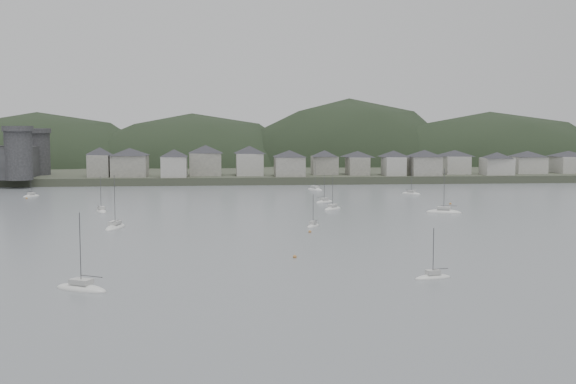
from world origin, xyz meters
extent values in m
plane|color=slate|center=(0.00, 0.00, 0.00)|extent=(900.00, 900.00, 0.00)
cube|color=#383D2D|center=(0.00, 295.00, 1.50)|extent=(900.00, 250.00, 3.00)
ellipsoid|color=black|center=(-110.87, 271.94, -10.14)|extent=(138.98, 92.48, 81.13)
ellipsoid|color=black|center=(-32.30, 272.87, -9.97)|extent=(132.08, 90.41, 79.74)
ellipsoid|color=black|center=(50.65, 272.93, -12.68)|extent=(133.88, 88.37, 101.41)
ellipsoid|color=black|center=(125.95, 267.91, -10.32)|extent=(165.81, 81.78, 82.55)
cylinder|color=#2F2F31|center=(-92.00, 166.00, 12.00)|extent=(10.00, 10.00, 18.00)
cylinder|color=#2F2F31|center=(-92.00, 194.00, 11.50)|extent=(10.00, 10.00, 17.00)
cube|color=#2F2F31|center=(-92.00, 180.00, 9.00)|extent=(3.50, 30.00, 12.00)
cube|color=gray|center=(-65.00, 181.96, 7.29)|extent=(8.34, 12.91, 8.59)
pyramid|color=#2B2B30|center=(-65.00, 181.96, 13.09)|extent=(15.78, 15.78, 3.01)
cube|color=gray|center=(-53.32, 181.32, 7.18)|extent=(13.68, 13.35, 8.36)
pyramid|color=#2B2B30|center=(-53.32, 181.32, 12.82)|extent=(20.07, 20.07, 2.93)
cube|color=#AEAAA3|center=(-35.57, 176.02, 7.04)|extent=(9.78, 10.20, 8.08)
pyramid|color=#2B2B30|center=(-35.57, 176.02, 12.49)|extent=(14.83, 14.83, 2.83)
cube|color=gray|center=(-23.51, 185.65, 7.55)|extent=(12.59, 13.33, 9.09)
pyramid|color=#2B2B30|center=(-23.51, 185.65, 13.68)|extent=(19.24, 19.24, 3.18)
cube|color=#AEAAA3|center=(-5.75, 184.10, 7.43)|extent=(10.74, 12.17, 8.87)
pyramid|color=#2B2B30|center=(-5.75, 184.10, 13.42)|extent=(17.01, 17.01, 3.10)
cube|color=gray|center=(9.92, 177.53, 6.85)|extent=(11.63, 12.09, 7.69)
pyramid|color=#2B2B30|center=(9.92, 177.53, 12.04)|extent=(17.61, 17.61, 2.69)
cube|color=gray|center=(25.25, 186.19, 6.72)|extent=(10.37, 9.35, 7.44)
pyramid|color=#2B2B30|center=(25.25, 186.19, 11.74)|extent=(14.65, 14.65, 2.60)
cube|color=gray|center=(38.63, 183.79, 6.61)|extent=(8.24, 12.20, 7.22)
pyramid|color=#2B2B30|center=(38.63, 183.79, 11.48)|extent=(15.17, 15.17, 2.53)
cube|color=#AEAAA3|center=(52.50, 178.55, 6.73)|extent=(8.06, 10.91, 7.46)
pyramid|color=#2B2B30|center=(52.50, 178.55, 11.77)|extent=(14.08, 14.08, 2.61)
cube|color=gray|center=(64.81, 177.06, 6.83)|extent=(11.73, 11.78, 7.66)
pyramid|color=#2B2B30|center=(64.81, 177.06, 12.00)|extent=(17.46, 17.46, 2.68)
cube|color=#AEAAA3|center=(80.64, 186.91, 6.67)|extent=(10.19, 13.02, 7.33)
pyramid|color=#2B2B30|center=(80.64, 186.91, 11.62)|extent=(17.23, 17.23, 2.57)
cube|color=#AEAAA3|center=(95.55, 178.06, 6.44)|extent=(11.70, 9.81, 6.88)
pyramid|color=#2B2B30|center=(95.55, 178.06, 11.08)|extent=(15.97, 15.97, 2.41)
cube|color=#AEAAA3|center=(112.40, 186.91, 6.50)|extent=(12.83, 12.48, 7.00)
pyramid|color=#2B2B30|center=(112.40, 186.91, 11.22)|extent=(18.79, 18.79, 2.45)
cube|color=#AEAAA3|center=(130.73, 187.42, 6.48)|extent=(11.07, 13.50, 6.97)
pyramid|color=#2B2B30|center=(130.73, 187.42, 11.19)|extent=(18.25, 18.25, 2.44)
ellipsoid|color=silver|center=(41.61, 75.99, 0.05)|extent=(9.78, 6.05, 1.86)
cube|color=#BAB9B5|center=(41.61, 75.99, 1.28)|extent=(3.77, 3.06, 0.70)
cylinder|color=#3F3F42|center=(41.61, 75.99, 6.03)|extent=(0.12, 0.12, 11.65)
cylinder|color=#3F3F42|center=(43.18, 76.57, 1.83)|extent=(3.96, 1.56, 0.10)
ellipsoid|color=silver|center=(-41.02, 54.32, 0.05)|extent=(5.02, 9.90, 1.89)
cube|color=#BAB9B5|center=(-41.02, 54.32, 1.30)|extent=(2.75, 3.69, 0.70)
cylinder|color=#3F3F42|center=(-41.02, 54.32, 6.12)|extent=(0.12, 0.12, 11.83)
cylinder|color=#3F3F42|center=(-40.65, 52.66, 1.85)|extent=(1.03, 4.18, 0.10)
ellipsoid|color=silver|center=(-79.15, 132.06, 0.05)|extent=(5.40, 5.99, 1.23)
cube|color=#BAB9B5|center=(-79.15, 132.06, 0.96)|extent=(2.40, 2.52, 0.70)
cylinder|color=#3F3F42|center=(-79.15, 132.06, 4.03)|extent=(0.12, 0.12, 7.67)
cylinder|color=#3F3F42|center=(-79.85, 132.92, 1.51)|extent=(1.83, 2.20, 0.10)
ellipsoid|color=silver|center=(13.44, 86.62, 0.05)|extent=(6.73, 7.18, 1.49)
cube|color=#BAB9B5|center=(13.44, 86.62, 1.10)|extent=(2.96, 3.05, 0.70)
cylinder|color=#3F3F42|center=(13.44, 86.62, 4.87)|extent=(0.12, 0.12, 9.33)
cylinder|color=#3F3F42|center=(12.55, 87.63, 1.65)|extent=(2.30, 2.59, 0.10)
ellipsoid|color=silver|center=(13.76, 105.14, 0.05)|extent=(6.57, 5.50, 1.31)
cube|color=#BAB9B5|center=(13.76, 105.14, 1.01)|extent=(2.71, 2.50, 0.70)
cylinder|color=#3F3F42|center=(13.76, 105.14, 4.30)|extent=(0.12, 0.12, 8.20)
cylinder|color=#3F3F42|center=(12.80, 105.82, 1.56)|extent=(2.47, 1.79, 0.10)
ellipsoid|color=silver|center=(46.83, 129.07, 0.05)|extent=(6.52, 6.15, 1.36)
cube|color=#BAB9B5|center=(46.83, 129.07, 1.03)|extent=(2.77, 2.70, 0.70)
cylinder|color=#3F3F42|center=(46.83, 129.07, 4.45)|extent=(0.12, 0.12, 8.50)
cylinder|color=#3F3F42|center=(45.92, 128.25, 1.58)|extent=(2.35, 2.11, 0.10)
ellipsoid|color=silver|center=(16.33, 147.16, 0.05)|extent=(6.15, 8.33, 1.62)
cube|color=#BAB9B5|center=(16.33, 147.16, 1.16)|extent=(2.92, 3.34, 0.70)
cylinder|color=#3F3F42|center=(16.33, 147.16, 5.25)|extent=(0.12, 0.12, 10.10)
cylinder|color=#3F3F42|center=(17.03, 148.44, 1.71)|extent=(1.83, 3.24, 0.10)
ellipsoid|color=silver|center=(14.77, -4.99, 0.05)|extent=(6.29, 3.32, 1.20)
cube|color=#BAB9B5|center=(14.77, -4.99, 0.95)|extent=(2.36, 1.79, 0.70)
cylinder|color=#3F3F42|center=(14.77, -4.99, 3.95)|extent=(0.12, 0.12, 7.50)
cylinder|color=#3F3F42|center=(15.82, -5.25, 1.50)|extent=(2.64, 0.75, 0.10)
ellipsoid|color=silver|center=(-49.36, 86.58, 0.05)|extent=(4.73, 7.83, 1.49)
cube|color=#BAB9B5|center=(-49.36, 86.58, 1.10)|extent=(2.42, 3.01, 0.70)
cylinder|color=#3F3F42|center=(-49.36, 86.58, 4.87)|extent=(0.12, 0.12, 9.33)
cylinder|color=#3F3F42|center=(-49.80, 85.31, 1.65)|extent=(1.21, 3.20, 0.10)
ellipsoid|color=silver|center=(3.80, 53.11, 0.05)|extent=(4.34, 5.95, 1.15)
cube|color=#BAB9B5|center=(3.80, 53.11, 0.93)|extent=(2.07, 2.38, 0.70)
cylinder|color=#3F3F42|center=(3.80, 53.11, 3.80)|extent=(0.12, 0.12, 7.21)
cylinder|color=#3F3F42|center=(4.29, 52.19, 1.48)|extent=(1.31, 2.34, 0.10)
ellipsoid|color=silver|center=(-36.80, -8.12, 0.05)|extent=(8.84, 6.72, 1.72)
cube|color=#BAB9B5|center=(-36.80, -8.12, 1.21)|extent=(3.56, 3.15, 0.70)
cylinder|color=#3F3F42|center=(-36.80, -8.12, 5.59)|extent=(0.12, 0.12, 10.77)
cylinder|color=#3F3F42|center=(-35.46, -7.34, 1.76)|extent=(3.40, 2.04, 0.10)
sphere|color=#B5783C|center=(-78.67, 124.43, 0.15)|extent=(0.70, 0.70, 0.70)
sphere|color=#B5783C|center=(1.92, 43.80, 0.15)|extent=(0.70, 0.70, 0.70)
sphere|color=#B5783C|center=(-4.34, 14.10, 0.15)|extent=(0.70, 0.70, 0.70)
sphere|color=#B5783C|center=(49.99, 96.52, 0.15)|extent=(0.70, 0.70, 0.70)
camera|label=1|loc=(-16.91, -110.92, 23.02)|focal=45.36mm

